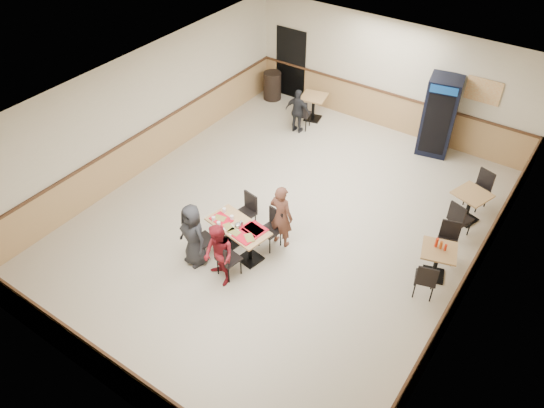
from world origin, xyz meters
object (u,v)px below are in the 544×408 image
Objects in this scene: back_table at (313,104)px; trash_bin at (272,86)px; diner_man_opposite at (281,216)px; side_table_near at (437,259)px; pepsi_cooler at (439,116)px; diner_woman_left at (193,235)px; lone_diner at (298,111)px; main_table at (239,235)px; diner_woman_right at (219,255)px; side_table_far at (470,202)px.

back_table is 0.97× the size of trash_bin.
diner_man_opposite reaches higher than trash_bin.
pepsi_cooler reaches higher than side_table_near.
pepsi_cooler reaches higher than diner_man_opposite.
diner_woman_left is 7.03m from pepsi_cooler.
lone_diner is at bearing -171.93° from pepsi_cooler.
diner_woman_left is 1.81m from diner_man_opposite.
side_table_near is (3.56, 1.64, -0.00)m from main_table.
side_table_near is 1.01× the size of back_table.
back_table is (-1.55, 5.49, 0.01)m from main_table.
back_table is (-1.74, 6.33, -0.20)m from diner_woman_right.
side_table_far reaches higher than main_table.
trash_bin is at bearing 168.00° from back_table.
pepsi_cooler is (3.41, 0.39, 0.55)m from back_table.
main_table is 1.64× the size of side_table_far.
trash_bin is (-3.75, 5.12, -0.32)m from diner_man_opposite.
lone_diner reaches higher than side_table_far.
side_table_near is (3.38, 2.48, -0.22)m from diner_woman_right.
diner_woman_left is at bearing -80.87° from back_table.
lone_diner is 3.65m from pepsi_cooler.
main_table is at bearing -133.87° from side_table_far.
diner_man_opposite is 1.82× the size of back_table.
pepsi_cooler is (3.41, 1.21, 0.40)m from lone_diner.
main_table is at bearing -61.28° from trash_bin.
diner_woman_right is 1.60m from diner_man_opposite.
diner_man_opposite reaches higher than main_table.
pepsi_cooler is 2.46× the size of trash_bin.
pepsi_cooler reaches higher than lone_diner.
diner_woman_right reaches higher than side_table_near.
diner_woman_right is at bearing -67.62° from main_table.
side_table_far is 2.82m from pepsi_cooler.
trash_bin is at bearing 148.15° from side_table_near.
lone_diner reaches higher than side_table_near.
lone_diner is (-1.74, 5.51, -0.06)m from diner_woman_right.
diner_man_opposite is (0.56, 0.72, 0.26)m from main_table.
diner_woman_right is 5.78m from lone_diner.
main_table is at bearing 52.51° from diner_man_opposite.
pepsi_cooler is at bearing 82.35° from main_table.
side_table_far is at bearing -19.81° from back_table.
lone_diner is (-1.55, 4.67, 0.16)m from main_table.
pepsi_cooler reaches higher than main_table.
diner_woman_left is at bearing -121.61° from pepsi_cooler.
main_table is 1.03× the size of diner_woman_right.
side_table_far is at bearing 77.12° from diner_woman_right.
diner_woman_left is 1.64× the size of side_table_far.
back_table reaches higher than main_table.
trash_bin reaches higher than main_table.
side_table_far is (2.96, 2.95, -0.25)m from diner_man_opposite.
main_table is 1.13× the size of lone_diner.
side_table_far is at bearing -64.74° from pepsi_cooler.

